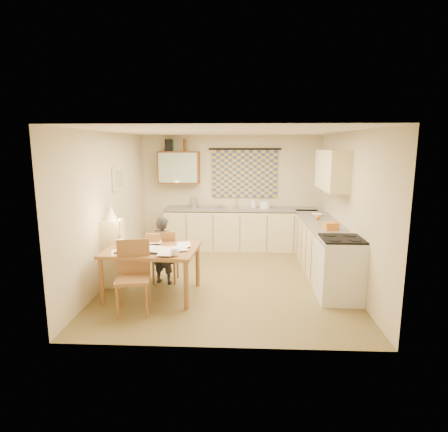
{
  "coord_description": "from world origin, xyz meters",
  "views": [
    {
      "loc": [
        0.23,
        -6.17,
        2.28
      ],
      "look_at": [
        -0.07,
        0.2,
        1.07
      ],
      "focal_mm": 30.0,
      "sensor_mm": 36.0,
      "label": 1
    }
  ],
  "objects_px": {
    "counter_back": "(240,229)",
    "stove": "(340,269)",
    "counter_right": "(323,249)",
    "chair_far": "(166,266)",
    "person": "(163,250)",
    "shelf_stand": "(114,253)",
    "dining_table": "(153,271)"
  },
  "relations": [
    {
      "from": "stove",
      "to": "counter_right",
      "type": "bearing_deg",
      "value": 90.0
    },
    {
      "from": "counter_back",
      "to": "counter_right",
      "type": "xyz_separation_m",
      "value": [
        1.49,
        -1.6,
        -0.0
      ]
    },
    {
      "from": "counter_right",
      "to": "dining_table",
      "type": "xyz_separation_m",
      "value": [
        -2.82,
        -1.11,
        -0.07
      ]
    },
    {
      "from": "dining_table",
      "to": "shelf_stand",
      "type": "height_order",
      "value": "shelf_stand"
    },
    {
      "from": "counter_right",
      "to": "chair_far",
      "type": "distance_m",
      "value": 2.79
    },
    {
      "from": "counter_back",
      "to": "counter_right",
      "type": "distance_m",
      "value": 2.19
    },
    {
      "from": "chair_far",
      "to": "dining_table",
      "type": "bearing_deg",
      "value": 81.28
    },
    {
      "from": "person",
      "to": "stove",
      "type": "bearing_deg",
      "value": -174.7
    },
    {
      "from": "counter_right",
      "to": "shelf_stand",
      "type": "distance_m",
      "value": 3.62
    },
    {
      "from": "counter_back",
      "to": "chair_far",
      "type": "bearing_deg",
      "value": -120.43
    },
    {
      "from": "dining_table",
      "to": "chair_far",
      "type": "xyz_separation_m",
      "value": [
        0.08,
        0.59,
        -0.1
      ]
    },
    {
      "from": "dining_table",
      "to": "chair_far",
      "type": "height_order",
      "value": "chair_far"
    },
    {
      "from": "counter_back",
      "to": "person",
      "type": "bearing_deg",
      "value": -120.0
    },
    {
      "from": "chair_far",
      "to": "person",
      "type": "height_order",
      "value": "person"
    },
    {
      "from": "counter_right",
      "to": "chair_far",
      "type": "relative_size",
      "value": 3.27
    },
    {
      "from": "counter_back",
      "to": "stove",
      "type": "bearing_deg",
      "value": -61.69
    },
    {
      "from": "stove",
      "to": "person",
      "type": "relative_size",
      "value": 0.84
    },
    {
      "from": "stove",
      "to": "shelf_stand",
      "type": "distance_m",
      "value": 3.57
    },
    {
      "from": "dining_table",
      "to": "person",
      "type": "xyz_separation_m",
      "value": [
        0.06,
        0.52,
        0.19
      ]
    },
    {
      "from": "stove",
      "to": "chair_far",
      "type": "relative_size",
      "value": 1.06
    },
    {
      "from": "person",
      "to": "dining_table",
      "type": "bearing_deg",
      "value": 100.82
    },
    {
      "from": "stove",
      "to": "dining_table",
      "type": "distance_m",
      "value": 2.82
    },
    {
      "from": "dining_table",
      "to": "chair_far",
      "type": "relative_size",
      "value": 1.57
    },
    {
      "from": "shelf_stand",
      "to": "stove",
      "type": "bearing_deg",
      "value": -6.73
    },
    {
      "from": "shelf_stand",
      "to": "counter_right",
      "type": "bearing_deg",
      "value": 12.01
    },
    {
      "from": "stove",
      "to": "chair_far",
      "type": "height_order",
      "value": "stove"
    },
    {
      "from": "person",
      "to": "counter_right",
      "type": "bearing_deg",
      "value": -150.73
    },
    {
      "from": "dining_table",
      "to": "shelf_stand",
      "type": "bearing_deg",
      "value": 157.2
    },
    {
      "from": "person",
      "to": "counter_back",
      "type": "bearing_deg",
      "value": -102.86
    },
    {
      "from": "counter_back",
      "to": "chair_far",
      "type": "height_order",
      "value": "counter_back"
    },
    {
      "from": "dining_table",
      "to": "chair_far",
      "type": "bearing_deg",
      "value": 86.14
    },
    {
      "from": "counter_back",
      "to": "counter_right",
      "type": "height_order",
      "value": "same"
    }
  ]
}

